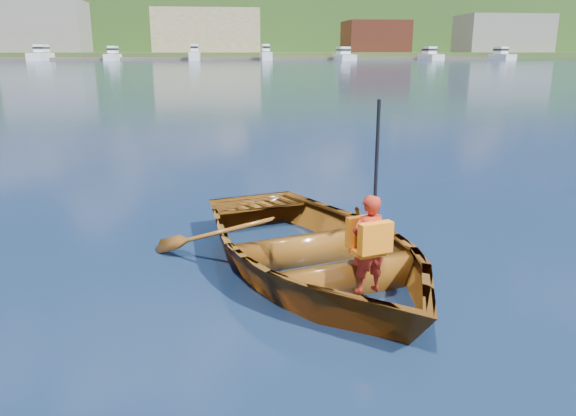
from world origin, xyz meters
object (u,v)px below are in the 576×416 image
object	(u,v)px
child_paddler	(369,242)
marina_yachts	(238,55)
rowboat	(313,248)
dock	(220,59)

from	to	relation	value
child_paddler	marina_yachts	distance (m)	144.88
rowboat	marina_yachts	world-z (taller)	marina_yachts
child_paddler	marina_yachts	xyz separation A→B (m)	(2.40, 144.86, 0.74)
marina_yachts	child_paddler	bearing A→B (deg)	-90.95
marina_yachts	dock	bearing A→B (deg)	134.17
rowboat	dock	bearing A→B (deg)	90.67
dock	rowboat	bearing A→B (deg)	-89.33
rowboat	marina_yachts	xyz separation A→B (m)	(2.81, 144.05, 1.07)
rowboat	child_paddler	distance (m)	0.97
child_paddler	marina_yachts	world-z (taller)	marina_yachts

